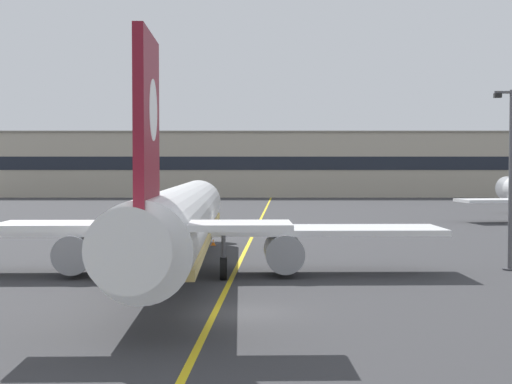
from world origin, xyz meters
The scene contains 6 objects.
ground_plane centered at (0.00, 0.00, 0.00)m, with size 400.00×400.00×0.00m, color #353538.
taxiway_centreline centered at (0.00, 30.00, 0.00)m, with size 0.30×180.00×0.01m, color yellow.
airliner_foreground centered at (-3.96, 11.18, 3.37)m, with size 32.10×41.46×11.65m.
apron_lamp_post centered at (16.71, 13.27, 5.99)m, with size 2.24×0.90×11.40m.
safety_cone_by_nose_gear centered at (-2.99, 27.36, 0.26)m, with size 0.44×0.44×0.55m.
terminal_building centered at (6.98, 123.94, 7.03)m, with size 127.52×12.40×14.04m.
Camera 1 is at (0.57, -31.88, 6.59)m, focal length 50.15 mm.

